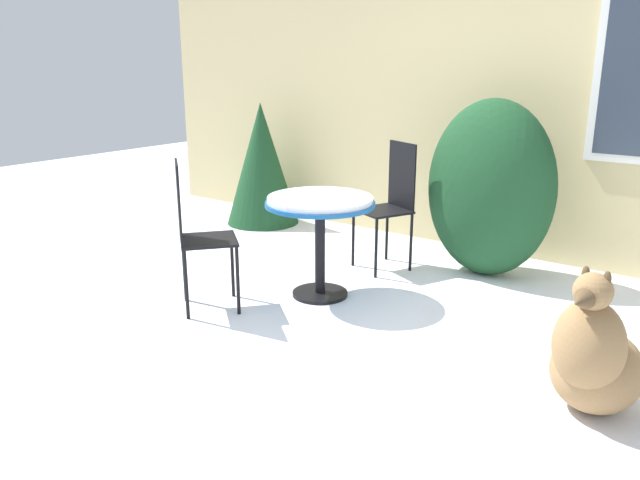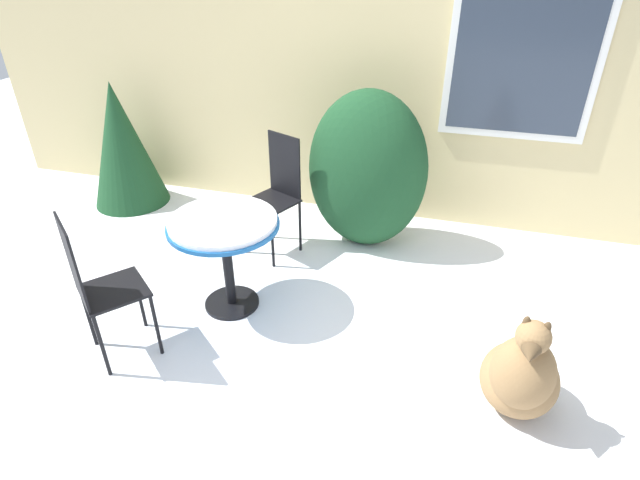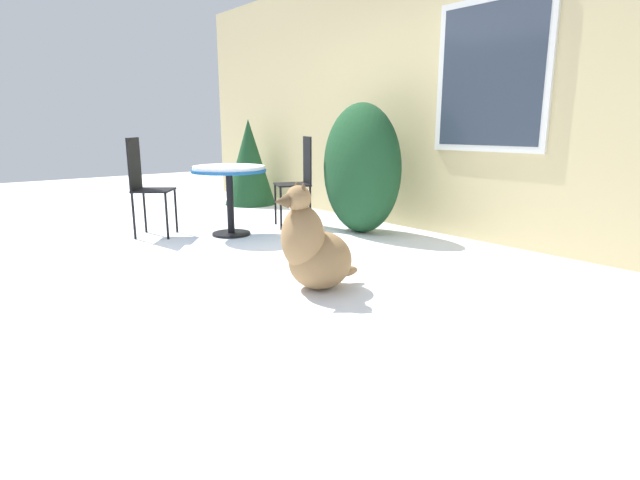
{
  "view_description": "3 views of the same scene",
  "coord_description": "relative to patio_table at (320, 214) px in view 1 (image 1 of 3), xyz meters",
  "views": [
    {
      "loc": [
        1.91,
        -3.03,
        1.67
      ],
      "look_at": [
        -0.63,
        0.39,
        0.42
      ],
      "focal_mm": 35.0,
      "sensor_mm": 36.0,
      "label": 1
    },
    {
      "loc": [
        0.82,
        -2.3,
        2.36
      ],
      "look_at": [
        0.0,
        0.6,
        0.55
      ],
      "focal_mm": 28.0,
      "sensor_mm": 36.0,
      "label": 2
    },
    {
      "loc": [
        4.0,
        -2.22,
        1.14
      ],
      "look_at": [
        1.36,
        -0.03,
        0.35
      ],
      "focal_mm": 28.0,
      "sensor_mm": 36.0,
      "label": 3
    }
  ],
  "objects": [
    {
      "name": "patio_chair_near_table",
      "position": [
        0.07,
        0.86,
        -0.05
      ],
      "size": [
        0.49,
        0.49,
        1.03
      ],
      "rotation": [
        0.0,
        0.0,
        -0.42
      ],
      "color": "black",
      "rests_on": "ground_plane"
    },
    {
      "name": "ground_plane",
      "position": [
        0.63,
        -0.39,
        -0.61
      ],
      "size": [
        16.0,
        16.0,
        0.0
      ],
      "primitive_type": "plane",
      "color": "white"
    },
    {
      "name": "patio_table",
      "position": [
        0.0,
        0.0,
        0.0
      ],
      "size": [
        0.78,
        0.78,
        0.74
      ],
      "color": "black",
      "rests_on": "ground_plane"
    },
    {
      "name": "patio_chair_far_side",
      "position": [
        -0.52,
        -0.69,
        -0.05
      ],
      "size": [
        0.53,
        0.53,
        1.03
      ],
      "rotation": [
        0.0,
        0.0,
        2.45
      ],
      "color": "black",
      "rests_on": "ground_plane"
    },
    {
      "name": "evergreen_bush",
      "position": [
        -1.73,
        1.32,
        0.01
      ],
      "size": [
        0.75,
        0.75,
        1.24
      ],
      "color": "#194223",
      "rests_on": "ground_plane"
    },
    {
      "name": "dog",
      "position": [
        1.99,
        -0.48,
        -0.33
      ],
      "size": [
        0.51,
        0.68,
        0.77
      ],
      "rotation": [
        0.0,
        0.0,
        -0.17
      ],
      "color": "#937047",
      "rests_on": "ground_plane"
    },
    {
      "name": "shrub_left",
      "position": [
        0.77,
        1.17,
        0.08
      ],
      "size": [
        1.01,
        0.62,
        1.38
      ],
      "color": "#194223",
      "rests_on": "ground_plane"
    },
    {
      "name": "house_wall",
      "position": [
        0.7,
        1.8,
        0.87
      ],
      "size": [
        8.0,
        0.1,
        2.96
      ],
      "color": "#D1BC84",
      "rests_on": "ground_plane"
    }
  ]
}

